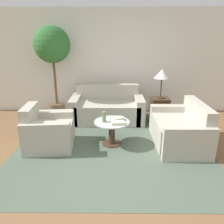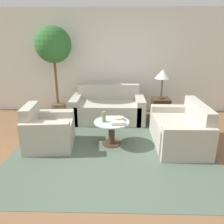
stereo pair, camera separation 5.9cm
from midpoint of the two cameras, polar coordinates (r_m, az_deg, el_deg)
The scene contains 13 objects.
ground_plane at distance 3.44m, azimuth 1.19°, elevation -14.76°, with size 14.00×14.00×0.00m, color brown.
wall_back at distance 5.77m, azimuth 1.44°, elevation 12.90°, with size 10.00×0.06×2.60m.
rug at distance 4.17m, azimuth 0.32°, elevation -8.25°, with size 3.46×3.45×0.01m.
sofa_main at distance 5.27m, azimuth -0.71°, elevation 0.94°, with size 1.71×0.89×0.82m.
armchair at distance 4.14m, azimuth -16.28°, elevation -4.99°, with size 0.88×0.88×0.78m.
loveseat at distance 4.25m, azimuth 18.16°, elevation -4.61°, with size 0.85×1.35×0.80m.
coffee_table at distance 4.04m, azimuth 0.33°, elevation -4.61°, with size 0.65×0.65×0.45m.
side_table at distance 5.25m, azimuth 12.77°, elevation 0.50°, with size 0.40×0.40×0.58m.
table_lamp at distance 5.06m, azimuth 13.45°, elevation 9.43°, with size 0.35×0.35×0.66m.
potted_plant at distance 5.43m, azimuth -14.73°, elevation 15.44°, with size 0.84×0.84×2.17m.
vase at distance 3.93m, azimuth -1.72°, elevation -1.25°, with size 0.07×0.07×0.19m.
bowl at distance 4.04m, azimuth 2.26°, elevation -1.72°, with size 0.18×0.18×0.06m.
book_stack at distance 3.84m, azimuth 1.91°, elevation -2.92°, with size 0.24×0.15×0.05m.
Camera 2 is at (0.03, -2.86, 1.91)m, focal length 35.00 mm.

